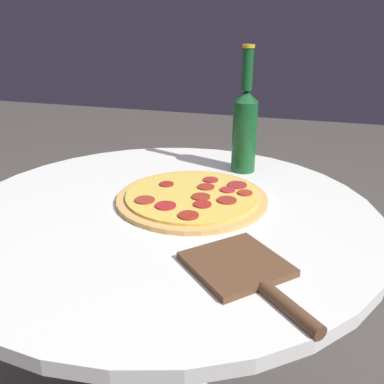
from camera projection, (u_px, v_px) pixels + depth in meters
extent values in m
cylinder|color=silver|center=(169.00, 341.00, 1.03)|extent=(0.07, 0.07, 0.65)
cylinder|color=silver|center=(166.00, 214.00, 0.90)|extent=(0.88, 0.88, 0.02)
cylinder|color=tan|center=(192.00, 198.00, 0.93)|extent=(0.33, 0.33, 0.01)
cylinder|color=#E0BC4C|center=(192.00, 195.00, 0.93)|extent=(0.29, 0.29, 0.01)
cylinder|color=maroon|center=(201.00, 197.00, 0.91)|extent=(0.04, 0.04, 0.00)
cylinder|color=maroon|center=(206.00, 187.00, 0.96)|extent=(0.04, 0.04, 0.00)
cylinder|color=maroon|center=(237.00, 185.00, 0.97)|extent=(0.04, 0.04, 0.00)
cylinder|color=maroon|center=(211.00, 180.00, 1.00)|extent=(0.04, 0.04, 0.00)
cylinder|color=maroon|center=(202.00, 204.00, 0.87)|extent=(0.04, 0.04, 0.00)
cylinder|color=maroon|center=(188.00, 215.00, 0.83)|extent=(0.04, 0.04, 0.00)
cylinder|color=maroon|center=(245.00, 193.00, 0.93)|extent=(0.03, 0.03, 0.00)
cylinder|color=maroon|center=(145.00, 200.00, 0.89)|extent=(0.04, 0.04, 0.00)
cylinder|color=maroon|center=(167.00, 184.00, 0.98)|extent=(0.03, 0.03, 0.00)
cylinder|color=#A62124|center=(166.00, 206.00, 0.87)|extent=(0.04, 0.04, 0.00)
cylinder|color=#A7262A|center=(228.00, 190.00, 0.94)|extent=(0.03, 0.03, 0.00)
cylinder|color=maroon|center=(227.00, 200.00, 0.89)|extent=(0.04, 0.04, 0.00)
cylinder|color=#144C23|center=(244.00, 137.00, 1.08)|extent=(0.06, 0.06, 0.18)
cone|color=#144C23|center=(246.00, 96.00, 1.04)|extent=(0.06, 0.06, 0.03)
cylinder|color=#144C23|center=(248.00, 69.00, 1.02)|extent=(0.03, 0.03, 0.10)
cylinder|color=gold|center=(249.00, 46.00, 1.00)|extent=(0.03, 0.03, 0.01)
cube|color=brown|center=(236.00, 264.00, 0.69)|extent=(0.20, 0.20, 0.01)
cylinder|color=brown|center=(290.00, 309.00, 0.58)|extent=(0.10, 0.10, 0.02)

